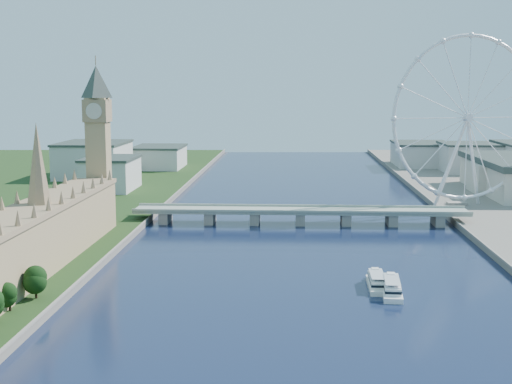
{
  "coord_description": "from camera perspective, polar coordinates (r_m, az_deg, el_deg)",
  "views": [
    {
      "loc": [
        -5.59,
        -165.0,
        88.96
      ],
      "look_at": [
        -24.76,
        210.0,
        34.14
      ],
      "focal_mm": 50.0,
      "sensor_mm": 36.0,
      "label": 1
    }
  ],
  "objects": [
    {
      "name": "london_eye",
      "position": [
        535.45,
        16.57,
        5.67
      ],
      "size": [
        113.6,
        39.12,
        124.3
      ],
      "color": "silver",
      "rests_on": "ground"
    },
    {
      "name": "big_ben",
      "position": [
        460.15,
        -12.56,
        5.32
      ],
      "size": [
        20.02,
        20.02,
        110.0
      ],
      "color": "tan",
      "rests_on": "ground"
    },
    {
      "name": "westminster_bridge",
      "position": [
        472.27,
        3.56,
        -1.75
      ],
      "size": [
        220.0,
        22.0,
        9.5
      ],
      "color": "gray",
      "rests_on": "ground"
    },
    {
      "name": "parliament_range",
      "position": [
        363.56,
        -16.84,
        -3.23
      ],
      "size": [
        24.0,
        200.0,
        70.0
      ],
      "color": "tan",
      "rests_on": "ground"
    },
    {
      "name": "city_skyline",
      "position": [
        730.03,
        6.44,
        2.59
      ],
      "size": [
        505.0,
        280.0,
        32.0
      ],
      "color": "beige",
      "rests_on": "ground"
    },
    {
      "name": "county_hall",
      "position": [
        628.14,
        19.6,
        -0.32
      ],
      "size": [
        54.0,
        144.0,
        35.0
      ],
      "primitive_type": null,
      "color": "beige",
      "rests_on": "ground"
    },
    {
      "name": "tour_boat_near",
      "position": [
        327.81,
        9.63,
        -7.56
      ],
      "size": [
        8.9,
        31.67,
        6.97
      ],
      "primitive_type": null,
      "rotation": [
        0.0,
        0.0,
        -0.03
      ],
      "color": "silver",
      "rests_on": "ground"
    },
    {
      "name": "tour_boat_far",
      "position": [
        319.12,
        10.8,
        -8.03
      ],
      "size": [
        11.08,
        33.38,
        7.28
      ],
      "primitive_type": null,
      "rotation": [
        0.0,
        0.0,
        -0.08
      ],
      "color": "white",
      "rests_on": "ground"
    }
  ]
}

